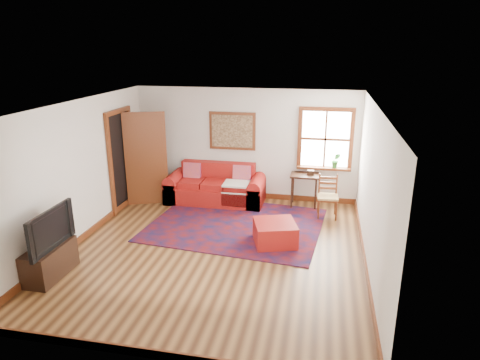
% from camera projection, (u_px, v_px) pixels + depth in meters
% --- Properties ---
extents(ground, '(5.50, 5.50, 0.00)m').
position_uv_depth(ground, '(216.00, 250.00, 7.42)').
color(ground, '#472813').
rests_on(ground, ground).
extents(room_envelope, '(5.04, 5.54, 2.52)m').
position_uv_depth(room_envelope, '(215.00, 158.00, 6.93)').
color(room_envelope, silver).
rests_on(room_envelope, ground).
extents(window, '(1.18, 0.20, 1.38)m').
position_uv_depth(window, '(326.00, 146.00, 9.21)').
color(window, white).
rests_on(window, ground).
extents(doorway, '(0.89, 1.08, 2.14)m').
position_uv_depth(doorway, '(137.00, 158.00, 9.17)').
color(doorway, black).
rests_on(doorway, ground).
extents(framed_artwork, '(1.05, 0.07, 0.85)m').
position_uv_depth(framed_artwork, '(232.00, 131.00, 9.54)').
color(framed_artwork, brown).
rests_on(framed_artwork, ground).
extents(persian_rug, '(3.51, 2.93, 0.02)m').
position_uv_depth(persian_rug, '(236.00, 224.00, 8.44)').
color(persian_rug, '#5F0D0F').
rests_on(persian_rug, ground).
extents(red_leather_sofa, '(2.17, 0.90, 0.85)m').
position_uv_depth(red_leather_sofa, '(216.00, 189.00, 9.62)').
color(red_leather_sofa, '#A41815').
rests_on(red_leather_sofa, ground).
extents(red_ottoman, '(0.89, 0.89, 0.41)m').
position_uv_depth(red_ottoman, '(275.00, 233.00, 7.60)').
color(red_ottoman, '#A41815').
rests_on(red_ottoman, ground).
extents(side_table, '(0.61, 0.45, 0.73)m').
position_uv_depth(side_table, '(305.00, 180.00, 9.23)').
color(side_table, black).
rests_on(side_table, ground).
extents(ladder_back_chair, '(0.43, 0.41, 0.88)m').
position_uv_depth(ladder_back_chair, '(328.00, 194.00, 8.73)').
color(ladder_back_chair, tan).
rests_on(ladder_back_chair, ground).
extents(media_cabinet, '(0.41, 0.91, 0.50)m').
position_uv_depth(media_cabinet, '(50.00, 261.00, 6.53)').
color(media_cabinet, black).
rests_on(media_cabinet, ground).
extents(television, '(0.14, 1.06, 0.61)m').
position_uv_depth(television, '(45.00, 229.00, 6.33)').
color(television, black).
rests_on(television, media_cabinet).
extents(candle_hurricane, '(0.12, 0.12, 0.18)m').
position_uv_depth(candle_hurricane, '(63.00, 232.00, 6.73)').
color(candle_hurricane, silver).
rests_on(candle_hurricane, media_cabinet).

